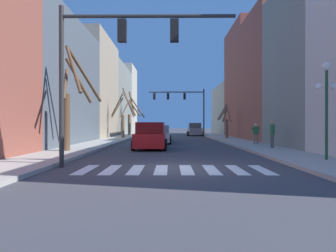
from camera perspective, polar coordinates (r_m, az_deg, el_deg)
name	(u,v)px	position (r m, az deg, el deg)	size (l,w,h in m)	color
ground_plane	(174,168)	(12.36, 0.98, -7.26)	(240.00, 240.00, 0.00)	#424247
sidewalk_left	(18,165)	(13.61, -24.64, -6.27)	(2.75, 90.00, 0.15)	#ADA89E
sidewalk_right	(330,166)	(13.71, 26.40, -6.22)	(2.75, 90.00, 0.15)	#ADA89E
building_row_left	(85,89)	(39.89, -14.33, 6.19)	(6.00, 63.28, 12.98)	#934C3D
building_row_right	(280,82)	(32.80, 18.97, 7.25)	(6.00, 52.00, 13.37)	beige
crosswalk_stripes	(174,170)	(11.80, 1.01, -7.60)	(6.75, 2.60, 0.01)	white
traffic_signal_near	(112,50)	(12.79, -9.69, 12.91)	(6.64, 0.28, 6.09)	#2D2D2D
traffic_signal_far	(183,101)	(42.78, 2.65, 4.35)	(7.26, 0.28, 6.23)	#2D2D2D
street_lamp_right_corner	(327,90)	(15.25, 25.90, 5.63)	(0.95, 0.36, 4.08)	#1E4C2D
car_at_intersection	(159,135)	(27.70, -1.58, -1.57)	(2.09, 4.46, 1.54)	silver
car_parked_left_mid	(150,137)	(21.34, -3.08, -1.88)	(2.16, 4.19, 1.76)	red
car_driving_away_lane	(157,132)	(33.41, -1.99, -1.06)	(2.05, 4.20, 1.82)	#A38423
car_parked_left_far	(195,130)	(46.72, 4.66, -0.67)	(2.06, 4.74, 1.82)	gray
pedestrian_on_right_sidewalk	(272,132)	(21.48, 17.68, -0.93)	(0.24, 0.74, 1.73)	#4C4C51
pedestrian_on_left_sidewalk	(256,132)	(25.22, 15.04, -0.98)	(0.67, 0.28, 1.55)	#7A705B
street_tree_right_mid	(124,116)	(36.93, -7.75, 1.75)	(3.14, 2.33, 5.60)	brown
street_tree_right_near	(131,115)	(47.04, -6.42, 1.94)	(3.29, 2.16, 6.21)	brown
street_tree_left_mid	(71,103)	(19.18, -16.60, 3.86)	(1.88, 3.54, 5.92)	brown
street_tree_left_near	(226,122)	(35.86, 10.00, 0.73)	(1.44, 2.28, 3.66)	brown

